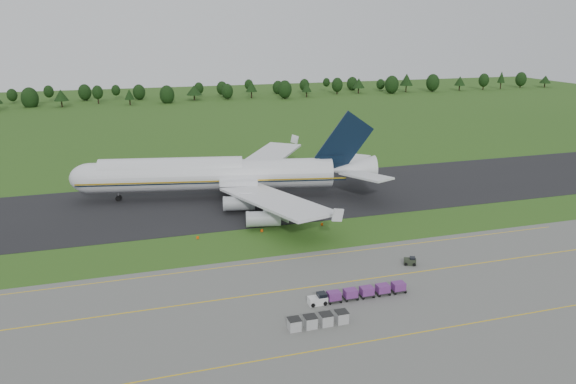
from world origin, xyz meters
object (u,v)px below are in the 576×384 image
object	(u,v)px
uld_row	(318,320)
edge_markers	(262,231)
aircraft	(219,174)
baggage_train	(357,293)
utility_cart	(410,262)

from	to	relation	value
uld_row	edge_markers	xyz separation A→B (m)	(1.94, 39.41, -0.66)
aircraft	uld_row	size ratio (longest dim) A/B	8.54
uld_row	edge_markers	bearing A→B (deg)	87.19
uld_row	aircraft	bearing A→B (deg)	91.67
baggage_train	aircraft	bearing A→B (deg)	100.09
aircraft	uld_row	bearing A→B (deg)	-88.33
aircraft	utility_cart	size ratio (longest dim) A/B	31.79
baggage_train	uld_row	xyz separation A→B (m)	(-8.73, -6.21, -0.02)
utility_cart	baggage_train	bearing A→B (deg)	-147.77
baggage_train	uld_row	distance (m)	10.71
aircraft	edge_markers	world-z (taller)	aircraft
utility_cart	edge_markers	world-z (taller)	utility_cart
aircraft	utility_cart	world-z (taller)	aircraft
baggage_train	edge_markers	bearing A→B (deg)	101.56
aircraft	edge_markers	bearing A→B (deg)	-81.76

